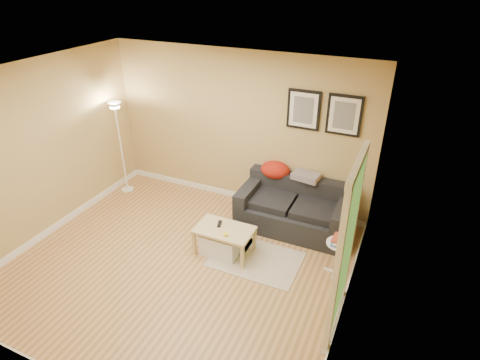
{
  "coord_description": "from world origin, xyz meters",
  "views": [
    {
      "loc": [
        2.55,
        -3.58,
        3.69
      ],
      "look_at": [
        0.55,
        0.85,
        1.05
      ],
      "focal_mm": 29.69,
      "sensor_mm": 36.0,
      "label": 1
    }
  ],
  "objects_px": {
    "sofa": "(294,207)",
    "storage_bin": "(221,243)",
    "book_stack": "(340,240)",
    "coffee_table": "(225,240)",
    "side_table": "(337,258)",
    "floor_lamp": "(122,151)"
  },
  "relations": [
    {
      "from": "sofa",
      "to": "storage_bin",
      "type": "height_order",
      "value": "sofa"
    },
    {
      "from": "storage_bin",
      "to": "book_stack",
      "type": "bearing_deg",
      "value": 9.07
    },
    {
      "from": "coffee_table",
      "to": "storage_bin",
      "type": "distance_m",
      "value": 0.06
    },
    {
      "from": "sofa",
      "to": "coffee_table",
      "type": "height_order",
      "value": "sofa"
    },
    {
      "from": "sofa",
      "to": "coffee_table",
      "type": "relative_size",
      "value": 2.08
    },
    {
      "from": "sofa",
      "to": "side_table",
      "type": "distance_m",
      "value": 1.18
    },
    {
      "from": "side_table",
      "to": "book_stack",
      "type": "distance_m",
      "value": 0.29
    },
    {
      "from": "sofa",
      "to": "side_table",
      "type": "relative_size",
      "value": 3.39
    },
    {
      "from": "storage_bin",
      "to": "side_table",
      "type": "relative_size",
      "value": 1.1
    },
    {
      "from": "sofa",
      "to": "storage_bin",
      "type": "distance_m",
      "value": 1.3
    },
    {
      "from": "coffee_table",
      "to": "sofa",
      "type": "bearing_deg",
      "value": 75.38
    },
    {
      "from": "storage_bin",
      "to": "book_stack",
      "type": "relative_size",
      "value": 2.18
    },
    {
      "from": "storage_bin",
      "to": "sofa",
      "type": "bearing_deg",
      "value": 54.57
    },
    {
      "from": "side_table",
      "to": "coffee_table",
      "type": "bearing_deg",
      "value": -172.0
    },
    {
      "from": "coffee_table",
      "to": "side_table",
      "type": "height_order",
      "value": "side_table"
    },
    {
      "from": "sofa",
      "to": "side_table",
      "type": "height_order",
      "value": "sofa"
    },
    {
      "from": "coffee_table",
      "to": "storage_bin",
      "type": "xyz_separation_m",
      "value": [
        -0.04,
        -0.03,
        -0.03
      ]
    },
    {
      "from": "sofa",
      "to": "floor_lamp",
      "type": "bearing_deg",
      "value": -177.59
    },
    {
      "from": "book_stack",
      "to": "floor_lamp",
      "type": "xyz_separation_m",
      "value": [
        -4.03,
        0.66,
        0.25
      ]
    },
    {
      "from": "coffee_table",
      "to": "book_stack",
      "type": "xyz_separation_m",
      "value": [
        1.57,
        0.22,
        0.34
      ]
    },
    {
      "from": "sofa",
      "to": "book_stack",
      "type": "xyz_separation_m",
      "value": [
        0.86,
        -0.79,
        0.17
      ]
    },
    {
      "from": "book_stack",
      "to": "coffee_table",
      "type": "bearing_deg",
      "value": -172.77
    }
  ]
}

